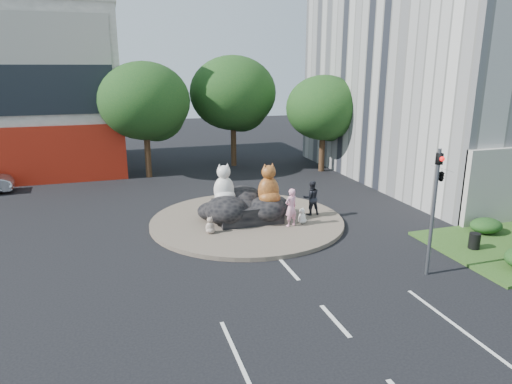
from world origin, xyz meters
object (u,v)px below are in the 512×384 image
cat_tabby (269,184)px  pedestrian_pink (291,207)px  kitten_calico (210,225)px  kitten_white (302,215)px  pedestrian_dark (311,198)px  cat_white (224,183)px  litter_bin (474,241)px

cat_tabby → pedestrian_pink: 1.71m
kitten_calico → kitten_white: (4.75, -0.00, -0.01)m
pedestrian_dark → cat_tabby: bearing=9.4°
cat_white → kitten_white: cat_white is taller
kitten_white → kitten_calico: bearing=138.3°
cat_tabby → kitten_white: size_ratio=2.59×
kitten_calico → cat_tabby: bearing=18.0°
kitten_white → pedestrian_dark: 1.62m
litter_bin → cat_white: bearing=143.5°
cat_white → kitten_white: (3.58, -1.88, -1.51)m
cat_white → pedestrian_dark: size_ratio=1.10×
cat_white → kitten_white: bearing=-26.4°
cat_tabby → pedestrian_dark: 2.71m
pedestrian_pink → litter_bin: 8.38m
pedestrian_dark → litter_bin: pedestrian_dark is taller
kitten_calico → kitten_white: bearing=2.2°
kitten_calico → pedestrian_dark: pedestrian_dark is taller
kitten_calico → kitten_white: 4.75m
cat_tabby → kitten_calico: (-3.26, -0.92, -1.54)m
litter_bin → pedestrian_dark: bearing=128.1°
cat_white → pedestrian_pink: bearing=-34.8°
kitten_calico → pedestrian_dark: 5.89m
litter_bin → cat_tabby: bearing=140.7°
cat_tabby → kitten_white: 2.34m
pedestrian_pink → pedestrian_dark: bearing=-160.8°
kitten_calico → kitten_white: size_ratio=1.02×
cat_tabby → pedestrian_dark: size_ratio=1.14×
cat_tabby → kitten_calico: cat_tabby is taller
kitten_calico → litter_bin: 11.95m
kitten_white → litter_bin: (6.00, -5.21, -0.14)m
cat_tabby → kitten_white: bearing=-37.8°
cat_white → pedestrian_dark: bearing=-7.7°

